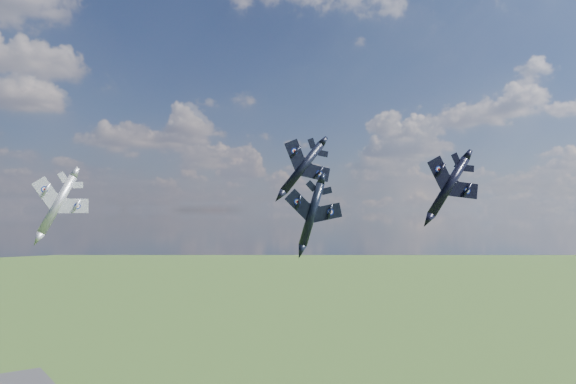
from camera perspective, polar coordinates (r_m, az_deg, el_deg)
jet_lead_navy at (r=93.28m, az=2.42°, el=-2.27°), size 16.20×18.02×5.96m
jet_right_navy at (r=94.26m, az=15.99°, el=0.52°), size 15.72×18.07×8.65m
jet_high_navy at (r=106.58m, az=1.46°, el=2.47°), size 15.62×18.81×9.92m
jet_left_silver at (r=85.59m, az=-22.40°, el=-1.18°), size 9.50×12.73×6.40m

